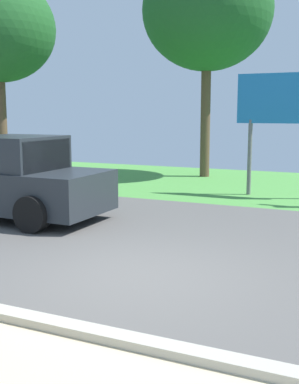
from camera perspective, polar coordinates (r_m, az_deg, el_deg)
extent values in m
cube|color=#565451|center=(9.14, 4.13, -6.32)|extent=(40.00, 8.00, 0.10)
cube|color=#4D9641|center=(16.72, 13.83, 0.56)|extent=(40.00, 8.00, 0.10)
cube|color=#B2AD9E|center=(5.75, -10.56, -15.05)|extent=(40.00, 0.24, 0.10)
cube|color=#23282D|center=(11.90, -17.11, 0.53)|extent=(5.20, 2.00, 0.90)
cube|color=#23282D|center=(11.48, -15.42, 4.08)|extent=(1.80, 1.84, 0.90)
cube|color=#2D3842|center=(10.96, -12.01, 3.98)|extent=(0.10, 1.70, 0.77)
cylinder|color=black|center=(11.72, -7.54, -0.75)|extent=(0.76, 0.28, 0.76)
cylinder|color=black|center=(10.11, -13.59, -2.53)|extent=(0.76, 0.28, 0.76)
cylinder|color=slate|center=(14.63, 11.62, 3.97)|extent=(0.12, 0.12, 2.20)
cube|color=#1E72B2|center=(14.40, 15.39, 10.52)|extent=(2.60, 0.10, 1.40)
cylinder|color=brown|center=(18.07, -16.87, 7.55)|extent=(0.36, 0.36, 3.97)
cylinder|color=brown|center=(18.56, 6.56, 8.81)|extent=(0.36, 0.36, 4.55)
ellipsoid|color=#1E5623|center=(18.92, 6.78, 20.33)|extent=(4.73, 4.73, 4.30)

